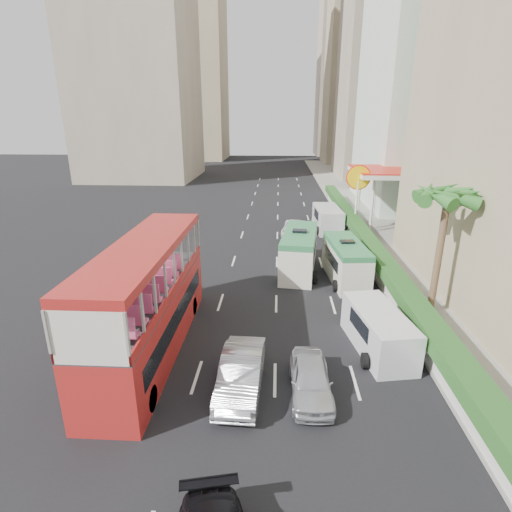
# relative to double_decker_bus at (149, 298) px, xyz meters

# --- Properties ---
(ground_plane) EXTENTS (200.00, 200.00, 0.00)m
(ground_plane) POSITION_rel_double_decker_bus_xyz_m (6.00, 0.00, -2.53)
(ground_plane) COLOR black
(ground_plane) RESTS_ON ground
(double_decker_bus) EXTENTS (2.50, 11.00, 5.06)m
(double_decker_bus) POSITION_rel_double_decker_bus_xyz_m (0.00, 0.00, 0.00)
(double_decker_bus) COLOR #AF201D
(double_decker_bus) RESTS_ON ground
(car_silver_lane_a) EXTENTS (1.74, 4.54, 1.48)m
(car_silver_lane_a) POSITION_rel_double_decker_bus_xyz_m (4.29, -2.67, -2.53)
(car_silver_lane_a) COLOR silver
(car_silver_lane_a) RESTS_ON ground
(car_silver_lane_b) EXTENTS (1.61, 3.84, 1.30)m
(car_silver_lane_b) POSITION_rel_double_decker_bus_xyz_m (6.96, -2.80, -2.53)
(car_silver_lane_b) COLOR silver
(car_silver_lane_b) RESTS_ON ground
(van_asset) EXTENTS (2.58, 4.61, 1.22)m
(van_asset) POSITION_rel_double_decker_bus_xyz_m (7.11, 19.36, -2.53)
(van_asset) COLOR silver
(van_asset) RESTS_ON ground
(minibus_near) EXTENTS (2.86, 6.50, 2.79)m
(minibus_near) POSITION_rel_double_decker_bus_xyz_m (7.09, 10.24, -1.14)
(minibus_near) COLOR silver
(minibus_near) RESTS_ON ground
(minibus_far) EXTENTS (2.41, 5.84, 2.52)m
(minibus_far) POSITION_rel_double_decker_bus_xyz_m (10.03, 8.83, -1.27)
(minibus_far) COLOR silver
(minibus_far) RESTS_ON ground
(panel_van_near) EXTENTS (2.64, 4.93, 1.87)m
(panel_van_near) POSITION_rel_double_decker_bus_xyz_m (10.21, 0.54, -1.59)
(panel_van_near) COLOR silver
(panel_van_near) RESTS_ON ground
(panel_van_far) EXTENTS (2.43, 5.42, 2.12)m
(panel_van_far) POSITION_rel_double_decker_bus_xyz_m (10.27, 21.21, -1.47)
(panel_van_far) COLOR silver
(panel_van_far) RESTS_ON ground
(sidewalk) EXTENTS (6.00, 120.00, 0.18)m
(sidewalk) POSITION_rel_double_decker_bus_xyz_m (15.00, 25.00, -2.44)
(sidewalk) COLOR #99968C
(sidewalk) RESTS_ON ground
(kerb_wall) EXTENTS (0.30, 44.00, 1.00)m
(kerb_wall) POSITION_rel_double_decker_bus_xyz_m (12.20, 14.00, -1.85)
(kerb_wall) COLOR silver
(kerb_wall) RESTS_ON sidewalk
(hedge) EXTENTS (1.10, 44.00, 0.70)m
(hedge) POSITION_rel_double_decker_bus_xyz_m (12.20, 14.00, -1.00)
(hedge) COLOR #2D6626
(hedge) RESTS_ON kerb_wall
(palm_tree) EXTENTS (0.36, 0.36, 6.40)m
(palm_tree) POSITION_rel_double_decker_bus_xyz_m (13.80, 4.00, 0.85)
(palm_tree) COLOR brown
(palm_tree) RESTS_ON sidewalk
(shell_station) EXTENTS (6.50, 8.00, 5.50)m
(shell_station) POSITION_rel_double_decker_bus_xyz_m (16.00, 23.00, 0.22)
(shell_station) COLOR silver
(shell_station) RESTS_ON ground
(tower_mid) EXTENTS (16.00, 16.00, 50.00)m
(tower_mid) POSITION_rel_double_decker_bus_xyz_m (24.00, 58.00, 22.47)
(tower_mid) COLOR tan
(tower_mid) RESTS_ON ground
(tower_far_a) EXTENTS (14.00, 14.00, 44.00)m
(tower_far_a) POSITION_rel_double_decker_bus_xyz_m (23.00, 82.00, 19.47)
(tower_far_a) COLOR tan
(tower_far_a) RESTS_ON ground
(tower_far_b) EXTENTS (14.00, 14.00, 40.00)m
(tower_far_b) POSITION_rel_double_decker_bus_xyz_m (23.00, 104.00, 17.47)
(tower_far_b) COLOR tan
(tower_far_b) RESTS_ON ground
(tower_left_a) EXTENTS (18.00, 18.00, 52.00)m
(tower_left_a) POSITION_rel_double_decker_bus_xyz_m (-18.00, 55.00, 23.47)
(tower_left_a) COLOR tan
(tower_left_a) RESTS_ON ground
(tower_left_b) EXTENTS (16.00, 16.00, 46.00)m
(tower_left_b) POSITION_rel_double_decker_bus_xyz_m (-16.00, 90.00, 20.47)
(tower_left_b) COLOR tan
(tower_left_b) RESTS_ON ground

